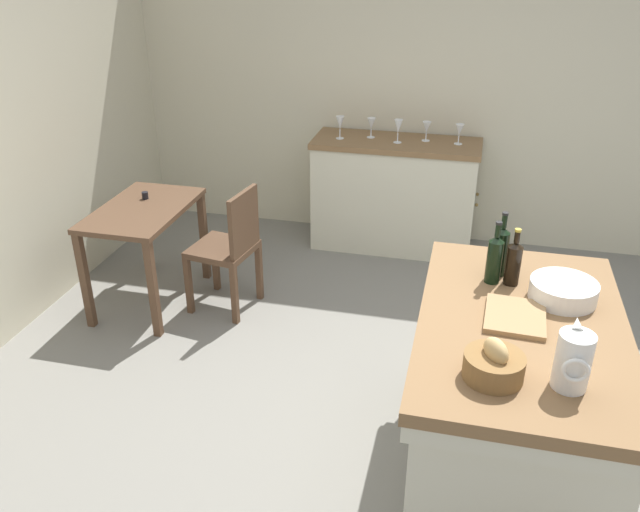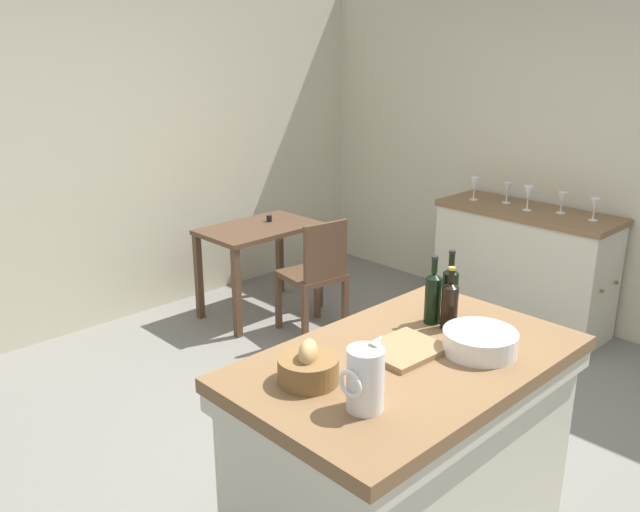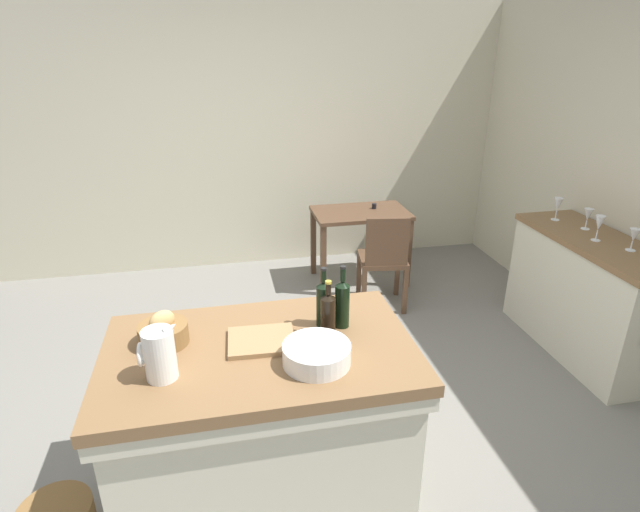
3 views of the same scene
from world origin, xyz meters
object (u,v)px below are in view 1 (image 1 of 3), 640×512
wine_bottle_amber (494,258)px  wine_glass_left (427,128)px  cutting_board (515,317)px  wine_glass_right (371,124)px  wine_glass_middle (398,127)px  wine_glass_far_right (340,123)px  island_table (510,399)px  wine_glass_far_left (459,131)px  pitcher (573,360)px  wine_bottle_green (513,262)px  wash_bowl (563,291)px  side_cabinet (394,195)px  writing_desk (144,223)px  bread_basket (494,364)px  wine_bottle_dark (501,250)px  wooden_chair (230,246)px

wine_bottle_amber → wine_glass_left: size_ratio=2.02×
cutting_board → wine_glass_right: (2.54, 1.07, 0.10)m
wine_glass_middle → wine_glass_far_right: size_ratio=1.02×
island_table → cutting_board: 0.43m
wine_glass_far_left → island_table: bearing=-170.8°
pitcher → wine_bottle_green: (0.76, 0.19, -0.00)m
wash_bowl → cutting_board: 0.31m
wine_bottle_amber → wine_glass_middle: (2.14, 0.74, 0.00)m
cutting_board → pitcher: bearing=-157.5°
wine_glass_left → wine_glass_right: bearing=91.5°
side_cabinet → wine_glass_left: wine_glass_left is taller
writing_desk → cutting_board: size_ratio=2.92×
wine_glass_far_left → wine_glass_right: 0.69m
cutting_board → writing_desk: bearing=63.9°
bread_basket → wine_glass_far_right: wine_glass_far_right is taller
wine_bottle_dark → wine_bottle_amber: 0.09m
wine_bottle_dark → wine_glass_far_right: (2.05, 1.23, -0.01)m
wooden_chair → cutting_board: cutting_board is taller
writing_desk → wine_glass_far_left: (1.35, -2.03, 0.41)m
wooden_chair → wine_glass_middle: size_ratio=4.85×
wash_bowl → cutting_board: size_ratio=0.97×
cutting_board → wine_glass_far_left: wine_glass_far_left is taller
wooden_chair → wine_glass_far_left: (1.30, -1.42, 0.54)m
wash_bowl → wine_glass_far_right: size_ratio=1.67×
cutting_board → wine_bottle_dark: wine_bottle_dark is taller
island_table → wine_bottle_dark: bearing=14.6°
wine_glass_far_left → wine_glass_left: bearing=83.3°
wine_bottle_green → pitcher: bearing=-165.6°
wine_glass_left → wine_glass_far_right: (-0.10, 0.67, 0.02)m
wine_bottle_dark → wine_bottle_green: wine_bottle_dark is taller
island_table → wine_glass_far_left: wine_glass_far_left is taller
writing_desk → wine_glass_left: (1.38, -1.77, 0.41)m
wash_bowl → wooden_chair: bearing=63.5°
bread_basket → wine_bottle_dark: 0.85m
wine_glass_middle → cutting_board: bearing=-161.1°
bread_basket → wine_bottle_amber: size_ratio=0.73×
pitcher → cutting_board: size_ratio=0.86×
wine_bottle_dark → wine_bottle_amber: wine_bottle_dark is taller
wine_glass_far_right → wine_glass_middle: bearing=-90.1°
island_table → wine_glass_left: 2.71m
island_table → writing_desk: size_ratio=1.60×
pitcher → wine_glass_far_left: (2.96, 0.56, -0.01)m
wine_bottle_dark → wine_glass_left: 2.22m
wash_bowl → wine_glass_far_right: (2.23, 1.51, 0.08)m
side_cabinet → wine_glass_far_left: 0.74m
wooden_chair → wash_bowl: bearing=-116.5°
wine_glass_middle → wine_bottle_green: bearing=-158.8°
pitcher → wine_bottle_amber: (0.75, 0.28, 0.01)m
cutting_board → wine_bottle_dark: 0.43m
wine_bottle_amber → side_cabinet: bearing=18.9°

